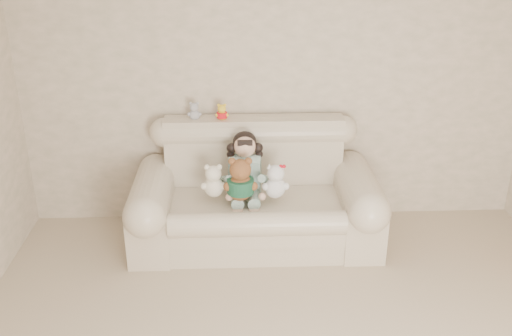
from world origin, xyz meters
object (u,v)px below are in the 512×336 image
(seated_child, at_px, (245,164))
(brown_teddy, at_px, (240,175))
(sofa, at_px, (256,189))
(cream_teddy, at_px, (213,178))
(white_cat, at_px, (276,178))

(seated_child, xyz_separation_m, brown_teddy, (-0.04, -0.25, 0.01))
(sofa, distance_m, cream_teddy, 0.39)
(sofa, relative_size, brown_teddy, 4.79)
(brown_teddy, height_order, white_cat, brown_teddy)
(seated_child, relative_size, cream_teddy, 1.72)
(brown_teddy, bearing_deg, sofa, 34.16)
(sofa, xyz_separation_m, cream_teddy, (-0.35, -0.10, 0.15))
(sofa, xyz_separation_m, white_cat, (0.16, -0.13, 0.16))
(brown_teddy, relative_size, white_cat, 1.24)
(sofa, distance_m, brown_teddy, 0.29)
(seated_child, bearing_deg, sofa, -36.01)
(sofa, height_order, white_cat, sofa)
(sofa, height_order, seated_child, sofa)
(brown_teddy, relative_size, cream_teddy, 1.31)
(seated_child, height_order, brown_teddy, seated_child)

